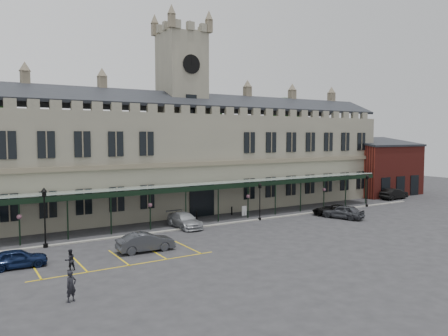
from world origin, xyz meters
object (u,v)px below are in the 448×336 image
car_left_b (146,242)px  car_taxi (184,220)px  lamp_post_right (367,188)px  traffic_cone (342,212)px  car_right_b (394,194)px  lamp_post_left (45,212)px  lamp_post_mid (260,198)px  station_building (183,159)px  car_right_a (343,212)px  sign_board (244,211)px  car_left_a (17,258)px  person_a (71,286)px  car_van (334,211)px  person_b (70,260)px  clock_tower (182,107)px

car_left_b → car_taxi: 9.56m
lamp_post_right → car_taxi: (-26.64, 0.97, -1.81)m
traffic_cone → lamp_post_right: bearing=18.0°
car_left_b → lamp_post_right: bearing=-77.4°
car_left_b → car_right_b: car_right_b is taller
lamp_post_left → lamp_post_mid: lamp_post_left is taller
lamp_post_mid → station_building: bearing=112.4°
station_building → car_right_a: 20.50m
car_right_a → car_right_b: bearing=-179.0°
car_left_b → car_right_b: (42.50, 8.20, 0.04)m
car_right_b → car_taxi: bearing=89.0°
sign_board → car_left_b: car_left_b is taller
car_left_a → person_a: size_ratio=2.25×
station_building → car_right_b: (31.00, -8.06, -5.66)m
car_van → car_left_b: bearing=-11.2°
lamp_post_left → car_right_b: size_ratio=1.04×
lamp_post_mid → traffic_cone: 11.01m
lamp_post_mid → sign_board: size_ratio=3.71×
car_left_a → car_left_b: bearing=-91.0°
lamp_post_right → person_b: (-39.97, -7.73, -1.81)m
clock_tower → lamp_post_left: clock_tower is taller
person_b → car_van: bearing=173.5°
lamp_post_right → car_left_a: (-43.02, -5.04, -1.88)m
lamp_post_right → car_taxi: 26.72m
person_b → lamp_post_right: bearing=175.5°
traffic_cone → car_right_b: bearing=16.7°
station_building → car_van: bearing=-45.9°
lamp_post_mid → traffic_cone: (10.52, -2.39, -2.20)m
clock_tower → lamp_post_left: size_ratio=4.83×
station_building → lamp_post_left: 21.42m
traffic_cone → car_left_a: (-35.86, -2.71, 0.36)m
car_left_b → sign_board: bearing=-57.7°
sign_board → car_left_a: 26.76m
sign_board → car_left_b: 18.27m
person_b → clock_tower: bearing=-149.8°
lamp_post_mid → car_taxi: bearing=174.2°
station_building → person_a: 31.47m
car_taxi → sign_board: bearing=13.8°
traffic_cone → clock_tower: bearing=138.8°
station_building → person_a: size_ratio=33.42×
lamp_post_right → car_taxi: bearing=177.9°
traffic_cone → car_van: (-1.86, -0.52, 0.39)m
station_building → clock_tower: clock_tower is taller
car_right_a → car_left_b: bearing=-16.2°
lamp_post_right → car_left_b: bearing=-170.4°
lamp_post_right → car_left_b: 34.04m
car_van → lamp_post_right: bearing=179.7°
clock_tower → car_taxi: (-4.62, -9.71, -12.35)m
car_left_b → car_van: bearing=-80.5°
car_left_a → car_left_b: car_left_b is taller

